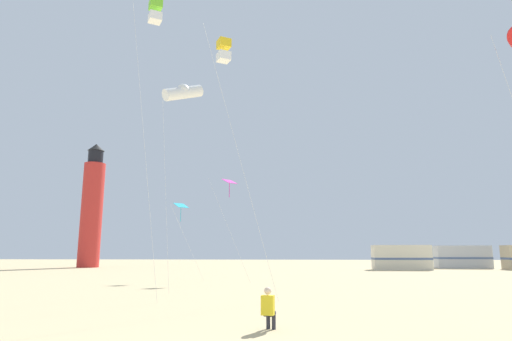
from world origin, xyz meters
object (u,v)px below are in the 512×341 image
object	(u,v)px
lighthouse_distant	(92,208)
rv_van_cream	(401,258)
kite_box_lime	(155,12)
rv_van_silver	(462,257)
kite_diamond_magenta	(229,185)
kite_flyer_standing	(269,307)
kite_diamond_cyan	(181,208)
kite_box_gold	(224,51)
kite_tube_white	(183,92)

from	to	relation	value
lighthouse_distant	rv_van_cream	world-z (taller)	lighthouse_distant
kite_box_lime	rv_van_silver	world-z (taller)	kite_box_lime
kite_diamond_magenta	rv_van_silver	world-z (taller)	kite_diamond_magenta
kite_diamond_magenta	rv_van_cream	distance (m)	27.04
kite_flyer_standing	kite_diamond_magenta	bearing A→B (deg)	-66.61
kite_flyer_standing	kite_diamond_cyan	xyz separation A→B (m)	(-7.32, 19.02, 4.70)
kite_box_lime	kite_diamond_cyan	size ratio (longest dim) A/B	2.54
kite_diamond_magenta	rv_van_cream	bearing A→B (deg)	48.97
kite_diamond_cyan	rv_van_silver	bearing A→B (deg)	39.50
kite_flyer_standing	kite_diamond_magenta	size ratio (longest dim) A/B	0.16
kite_diamond_magenta	kite_box_gold	xyz separation A→B (m)	(1.16, -11.25, 5.03)
lighthouse_distant	rv_van_silver	distance (m)	48.70
kite_flyer_standing	kite_tube_white	world-z (taller)	kite_tube_white
rv_van_silver	kite_diamond_cyan	bearing A→B (deg)	-137.01
kite_diamond_cyan	kite_box_gold	size ratio (longest dim) A/B	0.45
kite_diamond_cyan	lighthouse_distant	size ratio (longest dim) A/B	0.34
kite_diamond_magenta	rv_van_cream	world-z (taller)	kite_diamond_magenta
kite_box_gold	kite_tube_white	distance (m)	4.56
kite_box_lime	kite_diamond_cyan	world-z (taller)	kite_box_lime
lighthouse_distant	kite_flyer_standing	bearing A→B (deg)	-59.25
kite_box_lime	kite_box_gold	size ratio (longest dim) A/B	1.15
lighthouse_distant	kite_diamond_magenta	bearing A→B (deg)	-48.09
lighthouse_distant	kite_tube_white	bearing A→B (deg)	-57.88
kite_flyer_standing	lighthouse_distant	distance (m)	50.81
kite_box_lime	kite_flyer_standing	bearing A→B (deg)	-48.78
kite_tube_white	lighthouse_distant	distance (m)	38.39
kite_tube_white	rv_van_cream	bearing A→B (deg)	55.48
kite_flyer_standing	rv_van_cream	bearing A→B (deg)	-97.25
kite_tube_white	rv_van_cream	xyz separation A→B (m)	(19.10, 27.76, -9.84)
rv_van_cream	kite_box_gold	bearing A→B (deg)	-116.45
kite_tube_white	lighthouse_distant	bearing A→B (deg)	122.12
lighthouse_distant	rv_van_cream	xyz separation A→B (m)	(39.43, -4.62, -6.45)
kite_tube_white	kite_diamond_cyan	bearing A→B (deg)	103.33
kite_flyer_standing	kite_box_gold	world-z (taller)	kite_box_gold
rv_van_silver	kite_box_lime	bearing A→B (deg)	-124.07
kite_diamond_cyan	rv_van_cream	bearing A→B (deg)	42.95
kite_box_lime	kite_diamond_cyan	xyz separation A→B (m)	(-1.45, 12.32, -8.55)
kite_box_gold	lighthouse_distant	distance (m)	42.89
kite_flyer_standing	kite_box_gold	bearing A→B (deg)	-59.10
kite_diamond_magenta	kite_tube_white	size ratio (longest dim) A/B	0.62
kite_diamond_cyan	kite_diamond_magenta	distance (m)	4.04
kite_diamond_cyan	lighthouse_distant	distance (m)	30.50
kite_diamond_cyan	rv_van_silver	size ratio (longest dim) A/B	0.87
kite_box_gold	kite_diamond_magenta	bearing A→B (deg)	95.90
kite_diamond_magenta	lighthouse_distant	xyz separation A→B (m)	(-22.06, 24.58, 0.87)
kite_tube_white	lighthouse_distant	xyz separation A→B (m)	(-20.33, 32.38, -3.39)
kite_diamond_cyan	rv_van_silver	distance (m)	38.91
kite_diamond_cyan	kite_tube_white	world-z (taller)	kite_tube_white
kite_flyer_standing	lighthouse_distant	size ratio (longest dim) A/B	0.07
kite_flyer_standing	kite_diamond_cyan	bearing A→B (deg)	-56.64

